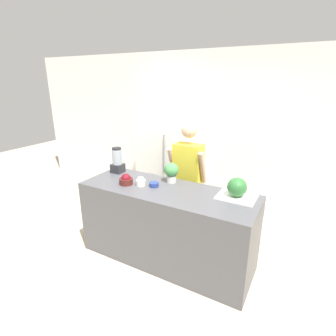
% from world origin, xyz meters
% --- Properties ---
extents(ground_plane, '(14.00, 14.00, 0.00)m').
position_xyz_m(ground_plane, '(0.00, 0.00, 0.00)').
color(ground_plane, beige).
extents(wall_back, '(8.00, 0.06, 2.60)m').
position_xyz_m(wall_back, '(0.00, 2.06, 1.30)').
color(wall_back, white).
rests_on(wall_back, ground_plane).
extents(counter_island, '(2.09, 0.73, 0.94)m').
position_xyz_m(counter_island, '(0.00, 0.36, 0.47)').
color(counter_island, '#4C4C51').
rests_on(counter_island, ground_plane).
extents(refrigerator, '(0.72, 0.67, 1.74)m').
position_xyz_m(refrigerator, '(-0.81, 1.69, 0.87)').
color(refrigerator, white).
rests_on(refrigerator, ground_plane).
extents(person, '(0.52, 0.26, 1.62)m').
position_xyz_m(person, '(-0.04, 1.04, 0.83)').
color(person, gray).
rests_on(person, ground_plane).
extents(cutting_board, '(0.40, 0.30, 0.01)m').
position_xyz_m(cutting_board, '(0.77, 0.53, 0.95)').
color(cutting_board, white).
rests_on(cutting_board, counter_island).
extents(watermelon, '(0.21, 0.21, 0.21)m').
position_xyz_m(watermelon, '(0.76, 0.54, 1.06)').
color(watermelon, '#2D6B33').
rests_on(watermelon, cutting_board).
extents(bowl_cherries, '(0.16, 0.16, 0.13)m').
position_xyz_m(bowl_cherries, '(-0.51, 0.27, 0.99)').
color(bowl_cherries, '#511E19').
rests_on(bowl_cherries, counter_island).
extents(bowl_cream, '(0.11, 0.11, 0.12)m').
position_xyz_m(bowl_cream, '(-0.33, 0.32, 0.99)').
color(bowl_cream, white).
rests_on(bowl_cream, counter_island).
extents(bowl_small_blue, '(0.11, 0.11, 0.05)m').
position_xyz_m(bowl_small_blue, '(-0.17, 0.37, 0.96)').
color(bowl_small_blue, navy).
rests_on(bowl_small_blue, counter_island).
extents(blender, '(0.15, 0.15, 0.35)m').
position_xyz_m(blender, '(-0.87, 0.56, 1.10)').
color(blender, '#28282D').
rests_on(blender, counter_island).
extents(potted_plant, '(0.17, 0.17, 0.25)m').
position_xyz_m(potted_plant, '(-0.06, 0.59, 1.08)').
color(potted_plant, beige).
rests_on(potted_plant, counter_island).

